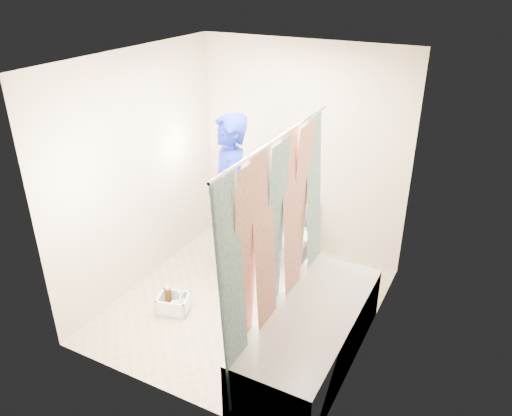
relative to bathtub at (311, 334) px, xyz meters
The scene contains 14 objects.
floor 0.99m from the bathtub, 153.43° to the left, with size 2.60×2.60×0.00m, color tan.
ceiling 2.33m from the bathtub, 153.43° to the left, with size 2.40×2.60×0.02m, color white.
wall_back 2.14m from the bathtub, 116.23° to the left, with size 2.40×0.02×2.40m, color #BEA992.
wall_front 1.54m from the bathtub, 134.17° to the right, with size 2.40×0.02×2.40m, color #BEA992.
wall_left 2.29m from the bathtub, 168.29° to the left, with size 0.02×2.60×2.40m, color #BEA992.
wall_right 1.08m from the bathtub, 50.53° to the left, with size 0.02×2.60×2.40m, color #BEA992.
bathtub is the anchor object (origin of this frame).
curtain_rod 1.71m from the bathtub, behind, with size 0.02×0.02×1.90m, color silver.
shower_curtain 0.82m from the bathtub, behind, with size 0.06×1.75×1.80m, color white.
toilet 1.59m from the bathtub, 117.62° to the left, with size 0.37×0.65×0.66m, color white.
tank_lid 1.50m from the bathtub, 118.86° to the left, with size 0.41×0.18×0.03m, color white.
tank_internals 1.81m from the bathtub, 117.04° to the left, with size 0.16×0.06×0.22m.
plumber 1.64m from the bathtub, 146.55° to the left, with size 0.65×0.43×1.80m, color #0F199D.
cleaning_caddy 1.43m from the bathtub, behind, with size 0.35×0.31×0.22m.
Camera 1 is at (1.97, -3.56, 3.09)m, focal length 35.00 mm.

